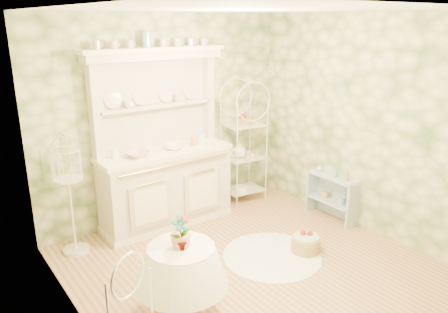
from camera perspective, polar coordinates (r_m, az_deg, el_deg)
floor at (r=4.99m, az=3.49°, el=-14.14°), size 3.60×3.60×0.00m
ceiling at (r=4.25m, az=4.19°, el=18.63°), size 3.60×3.60×0.00m
wall_left at (r=3.61m, az=-18.80°, el=-3.95°), size 3.60×3.60×0.00m
wall_right at (r=5.72m, az=17.85°, el=3.89°), size 3.60×3.60×0.00m
wall_back at (r=5.88m, az=-7.51°, el=4.94°), size 3.60×3.60×0.00m
wall_front at (r=3.34m, az=24.06°, el=-6.31°), size 3.60×3.60×0.00m
kitchen_dresser at (r=5.60m, az=-7.83°, el=2.12°), size 1.87×0.61×2.29m
bakers_rack at (r=6.42m, az=2.60°, el=1.51°), size 0.57×0.44×1.69m
side_shelf at (r=6.12m, az=13.95°, el=-5.14°), size 0.35×0.75×0.62m
round_table at (r=4.08m, az=-5.51°, el=-15.82°), size 0.91×0.91×0.75m
birdcage_stand at (r=5.26m, az=-19.42°, el=-5.22°), size 0.32×0.32×1.34m
floor_basket at (r=5.29m, az=10.63°, el=-11.03°), size 0.44×0.44×0.22m
lace_rug at (r=5.19m, az=6.26°, el=-12.76°), size 1.42×1.42×0.01m
bowl_floral at (r=5.42m, az=-11.28°, el=0.03°), size 0.35×0.35×0.07m
bowl_white at (r=5.67m, az=-6.54°, el=1.02°), size 0.26×0.26×0.08m
cup_left at (r=5.48m, az=-12.32°, el=6.54°), size 0.14×0.14×0.09m
cup_right at (r=5.78m, az=-6.09°, el=7.40°), size 0.13×0.13×0.10m
potted_geranium at (r=3.80m, az=-5.67°, el=-10.25°), size 0.17×0.12×0.31m
bottle_amber at (r=5.86m, az=15.68°, el=-2.43°), size 0.06×0.06×0.15m
bottle_blue at (r=5.97m, az=14.30°, el=-2.24°), size 0.05×0.05×0.11m
bottle_glass at (r=6.16m, az=12.36°, el=-1.55°), size 0.08×0.08×0.09m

